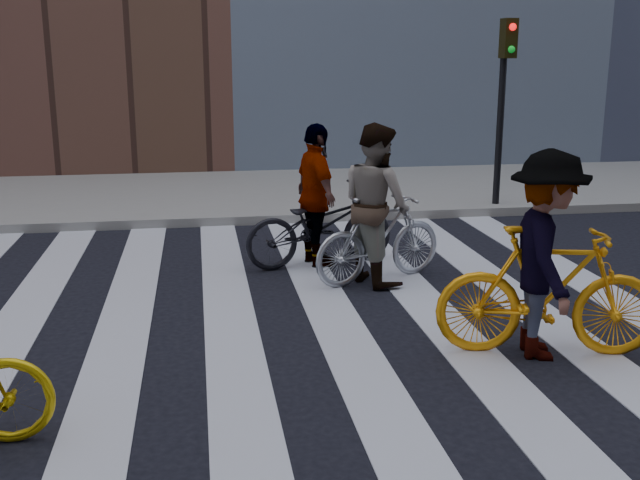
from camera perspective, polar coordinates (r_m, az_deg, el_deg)
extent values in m
plane|color=black|center=(7.60, -2.50, -7.18)|extent=(100.00, 100.00, 0.00)
cube|color=gray|center=(14.81, -5.99, 3.52)|extent=(100.00, 5.00, 0.15)
cube|color=silver|center=(7.80, -23.19, -7.75)|extent=(0.55, 10.00, 0.01)
cube|color=silver|center=(7.60, -15.06, -7.62)|extent=(0.55, 10.00, 0.01)
cube|color=silver|center=(7.56, -6.68, -7.34)|extent=(0.55, 10.00, 0.01)
cube|color=silver|center=(7.68, 1.60, -6.90)|extent=(0.55, 10.00, 0.01)
cube|color=silver|center=(7.95, 9.46, -6.35)|extent=(0.55, 10.00, 0.01)
cube|color=silver|center=(8.36, 16.66, -5.75)|extent=(0.55, 10.00, 0.01)
cube|color=silver|center=(8.88, 23.09, -5.13)|extent=(0.55, 10.00, 0.01)
cylinder|color=black|center=(13.54, 13.56, 8.75)|extent=(0.12, 0.12, 3.20)
cube|color=black|center=(13.36, 14.17, 14.67)|extent=(0.22, 0.28, 0.65)
sphere|color=red|center=(13.23, 14.48, 15.45)|extent=(0.12, 0.12, 0.12)
sphere|color=#0CCC26|center=(13.22, 14.38, 13.89)|extent=(0.12, 0.12, 0.12)
imported|color=#ABAEB5|center=(9.20, 4.54, 0.12)|extent=(1.87, 1.13, 1.09)
imported|color=#FF9B0E|center=(7.23, 16.99, -3.77)|extent=(2.13, 1.03, 1.23)
imported|color=black|center=(9.89, 0.00, 1.12)|extent=(2.16, 1.13, 1.08)
imported|color=slate|center=(9.10, 4.28, 2.76)|extent=(1.04, 1.16, 1.96)
imported|color=slate|center=(7.11, 16.82, -1.12)|extent=(0.98, 1.38, 1.93)
imported|color=slate|center=(9.81, -0.29, 3.40)|extent=(0.68, 1.18, 1.88)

